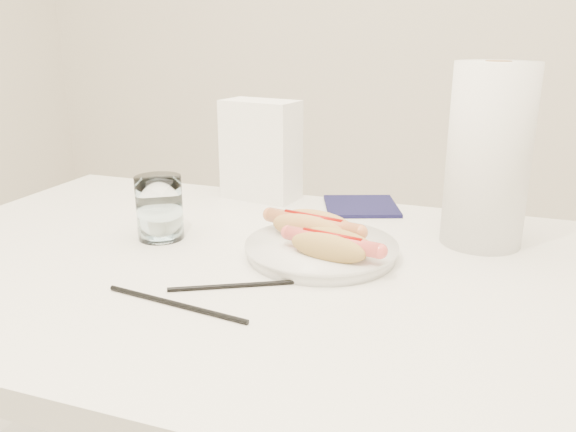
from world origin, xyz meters
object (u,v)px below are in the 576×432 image
(hotdog_right, at_px, (332,245))
(napkin_box, at_px, (261,150))
(plate, at_px, (321,251))
(hotdog_left, at_px, (313,227))
(table, at_px, (242,294))
(paper_towel_roll, at_px, (488,156))
(water_glass, at_px, (160,208))

(hotdog_right, xyz_separation_m, napkin_box, (-0.25, 0.34, 0.07))
(plate, xyz_separation_m, hotdog_left, (-0.02, 0.02, 0.03))
(table, bearing_deg, napkin_box, 107.01)
(napkin_box, bearing_deg, paper_towel_roll, -7.19)
(plate, xyz_separation_m, hotdog_right, (0.03, -0.05, 0.03))
(hotdog_left, relative_size, paper_towel_roll, 0.56)
(table, relative_size, napkin_box, 5.69)
(water_glass, height_order, napkin_box, napkin_box)
(table, relative_size, hotdog_right, 7.62)
(hotdog_right, relative_size, paper_towel_roll, 0.52)
(plate, height_order, hotdog_left, hotdog_left)
(table, bearing_deg, hotdog_left, 39.86)
(plate, relative_size, hotdog_right, 1.51)
(table, relative_size, plate, 5.04)
(water_glass, distance_m, napkin_box, 0.31)
(plate, bearing_deg, hotdog_left, 135.44)
(hotdog_left, bearing_deg, paper_towel_roll, 40.36)
(table, distance_m, paper_towel_roll, 0.47)
(hotdog_right, xyz_separation_m, water_glass, (-0.32, 0.04, 0.02))
(hotdog_left, distance_m, hotdog_right, 0.08)
(table, relative_size, water_glass, 10.76)
(table, xyz_separation_m, plate, (0.12, 0.06, 0.07))
(hotdog_right, bearing_deg, napkin_box, 138.57)
(hotdog_left, relative_size, napkin_box, 0.81)
(hotdog_right, bearing_deg, table, -163.46)
(hotdog_left, xyz_separation_m, hotdog_right, (0.05, -0.07, -0.00))
(hotdog_left, bearing_deg, water_glass, -161.01)
(water_glass, bearing_deg, hotdog_left, 6.12)
(hotdog_right, distance_m, paper_towel_roll, 0.31)
(table, xyz_separation_m, water_glass, (-0.18, 0.05, 0.12))
(table, height_order, paper_towel_roll, paper_towel_roll)
(table, xyz_separation_m, napkin_box, (-0.11, 0.35, 0.17))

